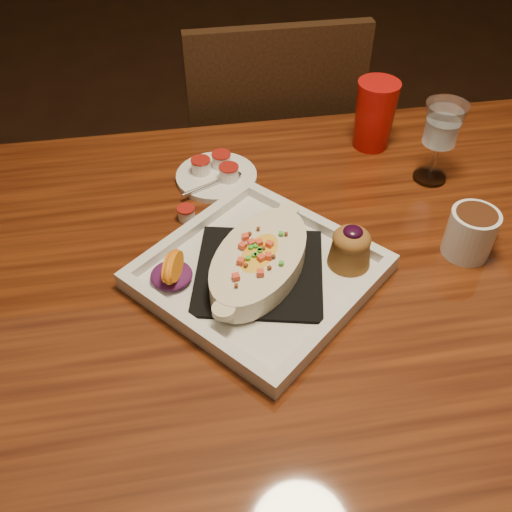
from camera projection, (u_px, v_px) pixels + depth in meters
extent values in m
plane|color=black|center=(308.00, 473.00, 1.44)|extent=(7.00, 7.00, 0.00)
cube|color=maroon|center=(336.00, 271.00, 0.94)|extent=(1.50, 0.90, 0.04)
cylinder|color=black|center=(13.00, 305.00, 1.38)|extent=(0.07, 0.07, 0.71)
cube|color=black|center=(262.00, 167.00, 1.63)|extent=(0.42, 0.42, 0.04)
cylinder|color=black|center=(302.00, 189.00, 1.92)|extent=(0.04, 0.04, 0.45)
cylinder|color=black|center=(202.00, 199.00, 1.88)|extent=(0.04, 0.04, 0.45)
cylinder|color=black|center=(328.00, 258.00, 1.68)|extent=(0.04, 0.04, 0.45)
cylinder|color=black|center=(213.00, 271.00, 1.64)|extent=(0.04, 0.04, 0.45)
cube|color=black|center=(277.00, 125.00, 1.32)|extent=(0.40, 0.03, 0.46)
cube|color=silver|center=(259.00, 276.00, 0.89)|extent=(0.44, 0.44, 0.01)
cube|color=black|center=(259.00, 272.00, 0.89)|extent=(0.23, 0.23, 0.01)
ellipsoid|color=gold|center=(259.00, 261.00, 0.87)|extent=(0.20, 0.22, 0.04)
ellipsoid|color=#501244|center=(172.00, 275.00, 0.87)|extent=(0.06, 0.07, 0.02)
cone|color=brown|center=(350.00, 251.00, 0.89)|extent=(0.07, 0.07, 0.05)
ellipsoid|color=brown|center=(352.00, 239.00, 0.87)|extent=(0.06, 0.06, 0.03)
ellipsoid|color=black|center=(353.00, 232.00, 0.86)|extent=(0.03, 0.03, 0.01)
cylinder|color=silver|center=(470.00, 233.00, 0.91)|extent=(0.08, 0.08, 0.08)
cylinder|color=#391D0F|center=(476.00, 217.00, 0.89)|extent=(0.06, 0.06, 0.02)
torus|color=silver|center=(487.00, 224.00, 0.93)|extent=(0.06, 0.04, 0.06)
cylinder|color=silver|center=(429.00, 177.00, 1.08)|extent=(0.06, 0.06, 0.01)
cylinder|color=silver|center=(434.00, 161.00, 1.06)|extent=(0.01, 0.01, 0.07)
cone|color=silver|center=(443.00, 125.00, 1.01)|extent=(0.07, 0.07, 0.08)
cylinder|color=silver|center=(217.00, 177.00, 1.08)|extent=(0.15, 0.15, 0.01)
cylinder|color=white|center=(201.00, 167.00, 1.07)|extent=(0.04, 0.04, 0.03)
cylinder|color=#AB1C15|center=(200.00, 160.00, 1.06)|extent=(0.04, 0.04, 0.00)
cylinder|color=white|center=(221.00, 161.00, 1.09)|extent=(0.04, 0.04, 0.03)
cylinder|color=#AB1C15|center=(221.00, 154.00, 1.08)|extent=(0.04, 0.04, 0.00)
cylinder|color=white|center=(229.00, 173.00, 1.06)|extent=(0.04, 0.04, 0.03)
cylinder|color=#AB1C15|center=(229.00, 167.00, 1.05)|extent=(0.04, 0.04, 0.00)
cylinder|color=white|center=(186.00, 214.00, 0.99)|extent=(0.03, 0.03, 0.02)
cylinder|color=#AB1C15|center=(186.00, 209.00, 0.98)|extent=(0.03, 0.03, 0.00)
cone|color=#B7100D|center=(375.00, 115.00, 1.12)|extent=(0.08, 0.08, 0.14)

